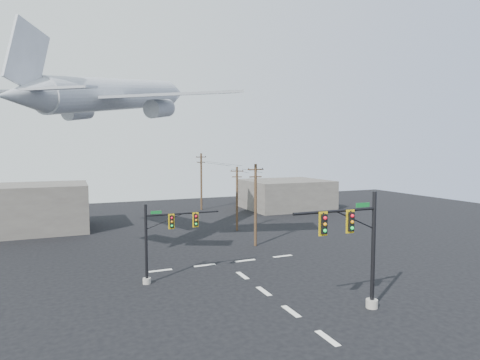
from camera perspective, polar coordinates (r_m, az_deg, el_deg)
name	(u,v)px	position (r m, az deg, el deg)	size (l,w,h in m)	color
ground	(291,311)	(27.48, 7.28, -18.05)	(120.00, 120.00, 0.00)	black
lane_markings	(256,285)	(31.89, 2.30, -14.76)	(14.00, 21.20, 0.01)	white
signal_mast_near	(358,249)	(27.12, 16.44, -9.37)	(6.45, 0.85, 7.76)	gray
signal_mast_far	(163,240)	(32.40, -10.92, -8.36)	(6.24, 0.69, 6.25)	gray
utility_pole_a	(255,203)	(43.25, 2.22, -3.33)	(1.78, 0.30, 8.90)	#4D3521
utility_pole_b	(237,197)	(51.42, -0.43, -2.48)	(1.57, 0.75, 8.23)	#4D3521
utility_pole_c	(201,180)	(69.18, -5.53, -0.04)	(1.96, 0.69, 9.77)	#4D3521
power_lines	(224,165)	(55.91, -2.28, 2.10)	(4.05, 27.04, 0.43)	black
airliner	(118,95)	(43.30, -16.94, 11.48)	(23.15, 24.29, 7.51)	#AEB2BB
building_left	(11,209)	(57.85, -29.82, -3.60)	(18.00, 10.00, 6.00)	#656059
building_right	(285,194)	(71.49, 6.47, -2.01)	(14.00, 12.00, 5.00)	#656059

